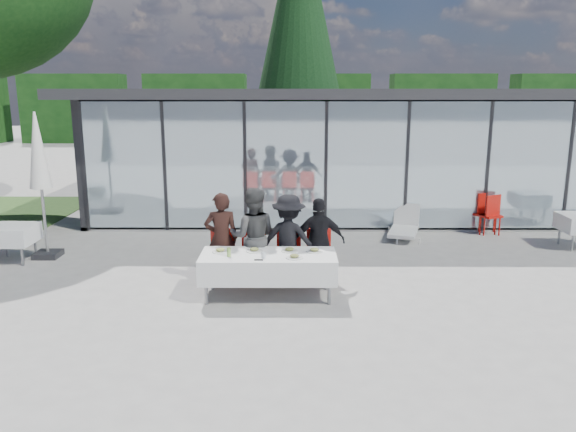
# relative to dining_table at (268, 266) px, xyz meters

# --- Properties ---
(ground) EXTENTS (90.00, 90.00, 0.00)m
(ground) POSITION_rel_dining_table_xyz_m (0.19, 0.44, -0.54)
(ground) COLOR #9A9792
(ground) RESTS_ON ground
(pavilion) EXTENTS (14.80, 8.80, 3.44)m
(pavilion) POSITION_rel_dining_table_xyz_m (2.19, 8.61, 1.61)
(pavilion) COLOR gray
(pavilion) RESTS_ON ground
(treeline) EXTENTS (62.50, 2.00, 4.40)m
(treeline) POSITION_rel_dining_table_xyz_m (-1.81, 28.44, 1.66)
(treeline) COLOR black
(treeline) RESTS_ON ground
(dining_table) EXTENTS (2.26, 0.96, 0.75)m
(dining_table) POSITION_rel_dining_table_xyz_m (0.00, 0.00, 0.00)
(dining_table) COLOR white
(dining_table) RESTS_ON ground
(diner_a) EXTENTS (0.70, 0.70, 1.67)m
(diner_a) POSITION_rel_dining_table_xyz_m (-0.86, 0.68, 0.30)
(diner_a) COLOR black
(diner_a) RESTS_ON ground
(diner_chair_a) EXTENTS (0.44, 0.44, 0.97)m
(diner_chair_a) POSITION_rel_dining_table_xyz_m (-0.86, 0.75, -0.00)
(diner_chair_a) COLOR red
(diner_chair_a) RESTS_ON ground
(diner_b) EXTENTS (0.87, 0.87, 1.75)m
(diner_b) POSITION_rel_dining_table_xyz_m (-0.30, 0.68, 0.34)
(diner_b) COLOR #494949
(diner_b) RESTS_ON ground
(diner_chair_b) EXTENTS (0.44, 0.44, 0.97)m
(diner_chair_b) POSITION_rel_dining_table_xyz_m (-0.30, 0.75, -0.00)
(diner_chair_b) COLOR red
(diner_chair_b) RESTS_ON ground
(diner_c) EXTENTS (1.26, 1.26, 1.63)m
(diner_c) POSITION_rel_dining_table_xyz_m (0.34, 0.68, 0.28)
(diner_c) COLOR black
(diner_c) RESTS_ON ground
(diner_chair_c) EXTENTS (0.44, 0.44, 0.97)m
(diner_chair_c) POSITION_rel_dining_table_xyz_m (0.34, 0.75, -0.00)
(diner_chair_c) COLOR red
(diner_chair_c) RESTS_ON ground
(diner_d) EXTENTS (0.97, 0.97, 1.57)m
(diner_d) POSITION_rel_dining_table_xyz_m (0.88, 0.68, 0.24)
(diner_d) COLOR black
(diner_d) RESTS_ON ground
(diner_chair_d) EXTENTS (0.44, 0.44, 0.97)m
(diner_chair_d) POSITION_rel_dining_table_xyz_m (0.88, 0.75, -0.00)
(diner_chair_d) COLOR red
(diner_chair_d) RESTS_ON ground
(plate_a) EXTENTS (0.28, 0.28, 0.07)m
(plate_a) POSITION_rel_dining_table_xyz_m (-0.81, 0.11, 0.24)
(plate_a) COLOR white
(plate_a) RESTS_ON dining_table
(plate_b) EXTENTS (0.28, 0.28, 0.07)m
(plate_b) POSITION_rel_dining_table_xyz_m (-0.24, 0.15, 0.24)
(plate_b) COLOR white
(plate_b) RESTS_ON dining_table
(plate_c) EXTENTS (0.28, 0.28, 0.07)m
(plate_c) POSITION_rel_dining_table_xyz_m (0.35, 0.16, 0.24)
(plate_c) COLOR white
(plate_c) RESTS_ON dining_table
(plate_d) EXTENTS (0.28, 0.28, 0.07)m
(plate_d) POSITION_rel_dining_table_xyz_m (0.77, 0.13, 0.24)
(plate_d) COLOR white
(plate_d) RESTS_ON dining_table
(plate_extra) EXTENTS (0.28, 0.28, 0.07)m
(plate_extra) POSITION_rel_dining_table_xyz_m (0.43, -0.23, 0.24)
(plate_extra) COLOR white
(plate_extra) RESTS_ON dining_table
(juice_bottle) EXTENTS (0.06, 0.06, 0.15)m
(juice_bottle) POSITION_rel_dining_table_xyz_m (-0.64, -0.15, 0.29)
(juice_bottle) COLOR #87B84C
(juice_bottle) RESTS_ON dining_table
(drinking_glasses) EXTENTS (0.07, 0.07, 0.10)m
(drinking_glasses) POSITION_rel_dining_table_xyz_m (-0.07, -0.22, 0.26)
(drinking_glasses) COLOR silver
(drinking_glasses) RESTS_ON dining_table
(folded_eyeglasses) EXTENTS (0.14, 0.03, 0.01)m
(folded_eyeglasses) POSITION_rel_dining_table_xyz_m (-0.14, -0.35, 0.22)
(folded_eyeglasses) COLOR black
(folded_eyeglasses) RESTS_ON dining_table
(spare_table_left) EXTENTS (0.86, 0.86, 0.74)m
(spare_table_left) POSITION_rel_dining_table_xyz_m (-5.27, 2.00, 0.02)
(spare_table_left) COLOR white
(spare_table_left) RESTS_ON ground
(spare_chair_a) EXTENTS (0.57, 0.57, 0.97)m
(spare_chair_a) POSITION_rel_dining_table_xyz_m (5.15, 4.34, -0.00)
(spare_chair_a) COLOR red
(spare_chair_a) RESTS_ON ground
(spare_chair_b) EXTENTS (0.59, 0.59, 0.97)m
(spare_chair_b) POSITION_rel_dining_table_xyz_m (5.16, 4.25, -0.00)
(spare_chair_b) COLOR red
(spare_chair_b) RESTS_ON ground
(market_umbrella) EXTENTS (0.50, 0.50, 3.00)m
(market_umbrella) POSITION_rel_dining_table_xyz_m (-4.70, 2.27, 1.48)
(market_umbrella) COLOR black
(market_umbrella) RESTS_ON ground
(lounger) EXTENTS (0.97, 1.45, 0.72)m
(lounger) POSITION_rel_dining_table_xyz_m (3.08, 3.99, -0.28)
(lounger) COLOR silver
(lounger) RESTS_ON ground
(conifer_tree) EXTENTS (4.00, 4.00, 10.50)m
(conifer_tree) POSITION_rel_dining_table_xyz_m (0.69, 13.44, 5.45)
(conifer_tree) COLOR #382316
(conifer_tree) RESTS_ON ground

